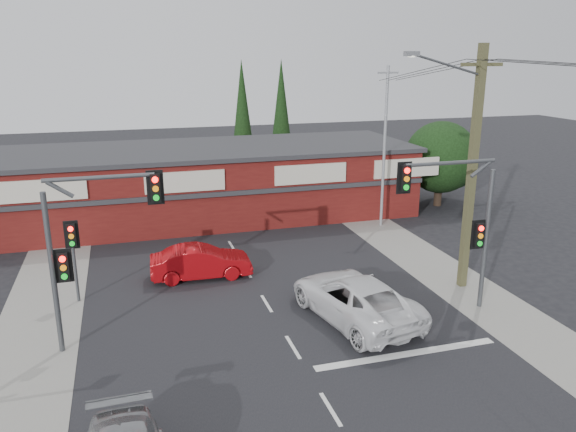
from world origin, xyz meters
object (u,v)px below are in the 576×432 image
object	(u,v)px
red_sedan	(201,262)
white_suv	(355,298)
utility_pole	(470,162)
shop_building	(195,182)

from	to	relation	value
red_sedan	white_suv	bearing A→B (deg)	-136.51
white_suv	utility_pole	distance (m)	7.31
white_suv	red_sedan	xyz separation A→B (m)	(-4.95, 5.65, -0.10)
white_suv	utility_pole	bearing A→B (deg)	-175.94
shop_building	utility_pole	world-z (taller)	utility_pole
white_suv	shop_building	xyz separation A→B (m)	(-3.85, 15.52, 1.30)
red_sedan	utility_pole	bearing A→B (deg)	-109.25
shop_building	utility_pole	xyz separation A→B (m)	(9.36, -14.00, 3.26)
red_sedan	utility_pole	world-z (taller)	utility_pole
shop_building	white_suv	bearing A→B (deg)	-76.06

